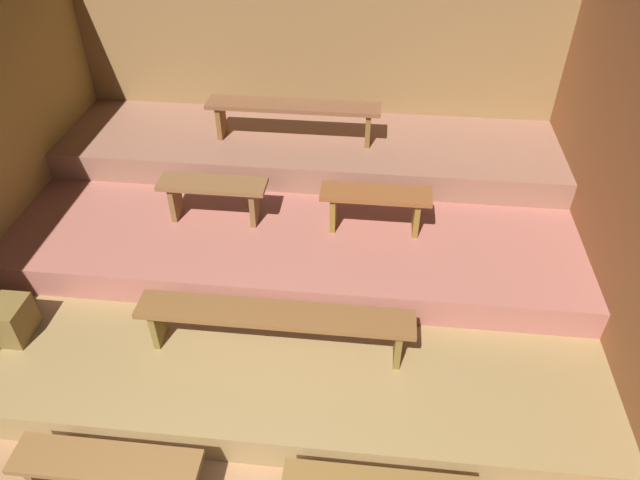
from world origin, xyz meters
name	(u,v)px	position (x,y,z in m)	size (l,w,h in m)	color
ground	(283,329)	(0.00, 2.62, -0.04)	(6.04, 6.04, 0.08)	#916643
wall_back	(316,71)	(0.00, 5.27, 1.29)	(6.04, 0.06, 2.57)	olive
platform_lower	(293,268)	(0.00, 3.25, 0.14)	(5.24, 3.97, 0.28)	olive
platform_middle	(301,208)	(0.00, 3.87, 0.42)	(5.24, 2.74, 0.28)	#9C5A4D
platform_upper	(309,149)	(0.00, 4.58, 0.70)	(5.24, 1.32, 0.28)	#875A46
bench_floor_left	(108,468)	(-0.89, 0.97, 0.31)	(1.24, 0.29, 0.40)	brown
bench_lower_center	(275,319)	(0.04, 2.12, 0.61)	(2.13, 0.29, 0.40)	brown
bench_middle_left	(213,192)	(-0.74, 3.42, 0.86)	(0.99, 0.29, 0.40)	brown
bench_middle_right	(375,202)	(0.74, 3.42, 0.86)	(0.99, 0.29, 0.40)	brown
bench_upper_center	(293,111)	(-0.15, 4.52, 1.16)	(1.79, 0.29, 0.40)	brown
wooden_crate_lower	(7,320)	(-2.12, 2.04, 0.44)	(0.33, 0.33, 0.33)	brown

